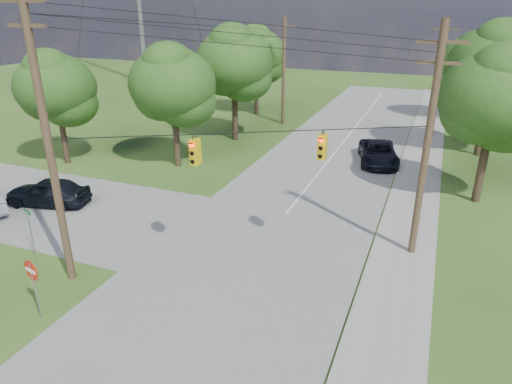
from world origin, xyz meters
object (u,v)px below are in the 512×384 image
at_px(pole_sw, 47,139).
at_px(do_not_enter_sign, 32,277).
at_px(pole_north_e, 439,79).
at_px(car_cross_dark, 48,192).
at_px(pole_north_w, 284,71).
at_px(car_main_north, 378,153).
at_px(pole_ne, 427,143).

height_order(pole_sw, do_not_enter_sign, pole_sw).
distance_m(pole_sw, pole_north_e, 32.55).
bearing_deg(car_cross_dark, pole_north_w, 153.32).
distance_m(car_cross_dark, car_main_north, 22.54).
bearing_deg(pole_sw, car_main_north, 63.86).
bearing_deg(car_main_north, pole_north_e, 56.16).
bearing_deg(car_cross_dark, pole_sw, 38.39).
xyz_separation_m(pole_north_e, car_main_north, (-3.40, -9.02, -4.32)).
relative_size(pole_ne, car_main_north, 1.86).
bearing_deg(pole_ne, pole_sw, -150.62).
xyz_separation_m(pole_ne, pole_north_w, (-13.90, 22.00, -0.34)).
distance_m(pole_north_w, car_main_north, 14.50).
height_order(pole_ne, pole_north_w, pole_ne).
distance_m(pole_sw, pole_ne, 15.51).
height_order(pole_ne, do_not_enter_sign, pole_ne).
height_order(car_main_north, do_not_enter_sign, do_not_enter_sign).
distance_m(pole_sw, car_cross_dark, 10.30).
relative_size(pole_sw, do_not_enter_sign, 4.92).
relative_size(car_cross_dark, car_main_north, 0.85).
bearing_deg(pole_north_e, pole_north_w, 180.00).
relative_size(pole_north_w, car_cross_dark, 2.09).
bearing_deg(pole_north_e, pole_sw, -114.52).
bearing_deg(pole_north_e, car_cross_dark, -130.18).
bearing_deg(pole_north_w, pole_ne, -57.71).
bearing_deg(pole_sw, pole_north_e, 65.48).
distance_m(pole_north_e, car_cross_dark, 31.68).
height_order(pole_ne, car_main_north, pole_ne).
bearing_deg(pole_north_e, pole_ne, -90.00).
distance_m(pole_north_e, pole_north_w, 13.90).
bearing_deg(pole_north_w, do_not_enter_sign, -87.85).
distance_m(pole_ne, car_cross_dark, 20.87).
bearing_deg(do_not_enter_sign, pole_north_e, 80.71).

